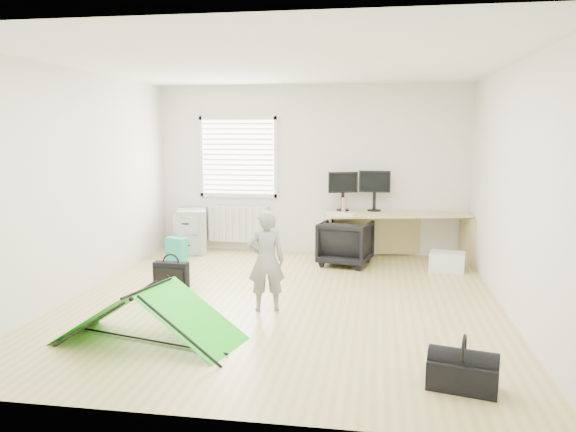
# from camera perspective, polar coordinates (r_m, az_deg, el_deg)

# --- Properties ---
(ground) EXTENTS (5.50, 5.50, 0.00)m
(ground) POSITION_cam_1_polar(r_m,az_deg,el_deg) (6.65, -0.56, -8.64)
(ground) COLOR tan
(ground) RESTS_ON ground
(back_wall) EXTENTS (5.00, 0.02, 2.70)m
(back_wall) POSITION_cam_1_polar(r_m,az_deg,el_deg) (9.09, 2.37, 4.71)
(back_wall) COLOR silver
(back_wall) RESTS_ON ground
(window) EXTENTS (1.20, 0.06, 1.20)m
(window) POSITION_cam_1_polar(r_m,az_deg,el_deg) (9.26, -5.09, 5.99)
(window) COLOR silver
(window) RESTS_ON back_wall
(radiator) EXTENTS (1.00, 0.12, 0.60)m
(radiator) POSITION_cam_1_polar(r_m,az_deg,el_deg) (9.33, -5.06, -0.78)
(radiator) COLOR silver
(radiator) RESTS_ON back_wall
(desk) EXTENTS (2.24, 1.11, 0.73)m
(desk) POSITION_cam_1_polar(r_m,az_deg,el_deg) (8.77, 10.98, -2.08)
(desk) COLOR tan
(desk) RESTS_ON ground
(filing_cabinet) EXTENTS (0.61, 0.71, 0.71)m
(filing_cabinet) POSITION_cam_1_polar(r_m,az_deg,el_deg) (9.29, -9.69, -1.51)
(filing_cabinet) COLOR #ABACB0
(filing_cabinet) RESTS_ON ground
(monitor_left) EXTENTS (0.47, 0.26, 0.45)m
(monitor_left) POSITION_cam_1_polar(r_m,az_deg,el_deg) (8.83, 5.60, 1.99)
(monitor_left) COLOR black
(monitor_left) RESTS_ON desk
(monitor_right) EXTENTS (0.49, 0.14, 0.46)m
(monitor_right) POSITION_cam_1_polar(r_m,az_deg,el_deg) (8.85, 8.77, 2.00)
(monitor_right) COLOR black
(monitor_right) RESTS_ON desk
(keyboard) EXTENTS (0.49, 0.33, 0.02)m
(keyboard) POSITION_cam_1_polar(r_m,az_deg,el_deg) (8.46, 5.42, 0.24)
(keyboard) COLOR beige
(keyboard) RESTS_ON desk
(thermos) EXTENTS (0.08, 0.08, 0.23)m
(thermos) POSITION_cam_1_polar(r_m,az_deg,el_deg) (8.64, 5.67, 1.11)
(thermos) COLOR #C36D6F
(thermos) RESTS_ON desk
(office_chair) EXTENTS (0.85, 0.86, 0.66)m
(office_chair) POSITION_cam_1_polar(r_m,az_deg,el_deg) (8.36, 5.87, -2.73)
(office_chair) COLOR black
(office_chair) RESTS_ON ground
(person) EXTENTS (0.47, 0.37, 1.13)m
(person) POSITION_cam_1_polar(r_m,az_deg,el_deg) (6.18, -2.22, -4.57)
(person) COLOR gray
(person) RESTS_ON ground
(kite) EXTENTS (1.83, 1.14, 0.53)m
(kite) POSITION_cam_1_polar(r_m,az_deg,el_deg) (5.51, -13.97, -9.74)
(kite) COLOR #16D614
(kite) RESTS_ON ground
(storage_crate) EXTENTS (0.53, 0.42, 0.27)m
(storage_crate) POSITION_cam_1_polar(r_m,az_deg,el_deg) (8.31, 15.88, -4.48)
(storage_crate) COLOR silver
(storage_crate) RESTS_ON ground
(tote_bag) EXTENTS (0.36, 0.27, 0.40)m
(tote_bag) POSITION_cam_1_polar(r_m,az_deg,el_deg) (8.58, -11.26, -3.47)
(tote_bag) COLOR teal
(tote_bag) RESTS_ON ground
(laptop_bag) EXTENTS (0.45, 0.15, 0.33)m
(laptop_bag) POSITION_cam_1_polar(r_m,az_deg,el_deg) (7.31, -11.77, -5.88)
(laptop_bag) COLOR black
(laptop_bag) RESTS_ON ground
(white_box) EXTENTS (0.14, 0.14, 0.10)m
(white_box) POSITION_cam_1_polar(r_m,az_deg,el_deg) (5.82, -8.44, -10.76)
(white_box) COLOR silver
(white_box) RESTS_ON ground
(duffel_bag) EXTENTS (0.57, 0.38, 0.23)m
(duffel_bag) POSITION_cam_1_polar(r_m,az_deg,el_deg) (4.69, 17.32, -15.18)
(duffel_bag) COLOR black
(duffel_bag) RESTS_ON ground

